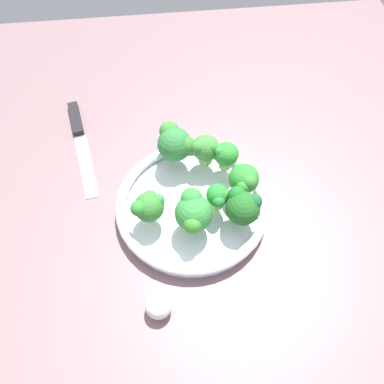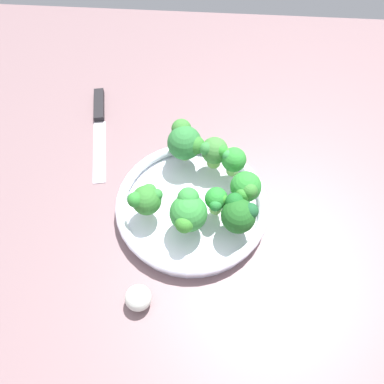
{
  "view_description": "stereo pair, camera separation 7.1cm",
  "coord_description": "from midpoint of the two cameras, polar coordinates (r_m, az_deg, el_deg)",
  "views": [
    {
      "loc": [
        -39.87,
        2.71,
        65.78
      ],
      "look_at": [
        -1.13,
        -1.66,
        6.49
      ],
      "focal_mm": 36.77,
      "sensor_mm": 36.0,
      "label": 1
    },
    {
      "loc": [
        -40.02,
        -4.37,
        65.78
      ],
      "look_at": [
        -1.13,
        -1.66,
        6.49
      ],
      "focal_mm": 36.77,
      "sensor_mm": 36.0,
      "label": 2
    }
  ],
  "objects": [
    {
      "name": "broccoli_floret_0",
      "position": [
        0.7,
        0.92,
        -0.88
      ],
      "size": [
        4.69,
        4.16,
        5.77
      ],
      "color": "#89C15D",
      "rests_on": "bowl"
    },
    {
      "name": "broccoli_floret_1",
      "position": [
        0.71,
        4.76,
        1.56
      ],
      "size": [
        6.15,
        5.64,
        6.86
      ],
      "color": "#7DB44C",
      "rests_on": "bowl"
    },
    {
      "name": "knife",
      "position": [
        0.92,
        -18.22,
        7.78
      ],
      "size": [
        26.56,
        7.52,
        1.5
      ],
      "color": "silver",
      "rests_on": "ground_plane"
    },
    {
      "name": "garlic_bulb",
      "position": [
        0.67,
        -8.01,
        -16.28
      ],
      "size": [
        4.45,
        4.45,
        4.45
      ],
      "primitive_type": "sphere",
      "color": "white",
      "rests_on": "ground_plane"
    },
    {
      "name": "ground_plane",
      "position": [
        0.78,
        -3.9,
        -2.75
      ],
      "size": [
        130.0,
        130.0,
        2.5
      ],
      "primitive_type": "cube",
      "color": "#7B5F63"
    },
    {
      "name": "broccoli_floret_4",
      "position": [
        0.76,
        -0.7,
        6.11
      ],
      "size": [
        5.22,
        5.52,
        6.55
      ],
      "color": "#77B14F",
      "rests_on": "bowl"
    },
    {
      "name": "broccoli_floret_3",
      "position": [
        0.75,
        2.14,
        5.28
      ],
      "size": [
        4.75,
        5.03,
        6.15
      ],
      "color": "#80C25B",
      "rests_on": "bowl"
    },
    {
      "name": "bowl",
      "position": [
        0.75,
        -2.7,
        -2.19
      ],
      "size": [
        29.0,
        29.0,
        3.49
      ],
      "color": "white",
      "rests_on": "ground_plane"
    },
    {
      "name": "broccoli_floret_7",
      "position": [
        0.67,
        -2.82,
        -3.17
      ],
      "size": [
        7.9,
        6.64,
        7.47
      ],
      "color": "#84CD5B",
      "rests_on": "bowl"
    },
    {
      "name": "broccoli_floret_6",
      "position": [
        0.76,
        -5.13,
        6.91
      ],
      "size": [
        7.7,
        7.35,
        7.55
      ],
      "color": "#98C972",
      "rests_on": "bowl"
    },
    {
      "name": "broccoli_floret_5",
      "position": [
        0.68,
        4.47,
        -2.35
      ],
      "size": [
        6.66,
        6.37,
        6.81
      ],
      "color": "#9AC971",
      "rests_on": "bowl"
    },
    {
      "name": "broccoli_floret_2",
      "position": [
        0.69,
        -9.25,
        -2.28
      ],
      "size": [
        5.56,
        6.03,
        6.27
      ],
      "color": "#8ECB57",
      "rests_on": "bowl"
    }
  ]
}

